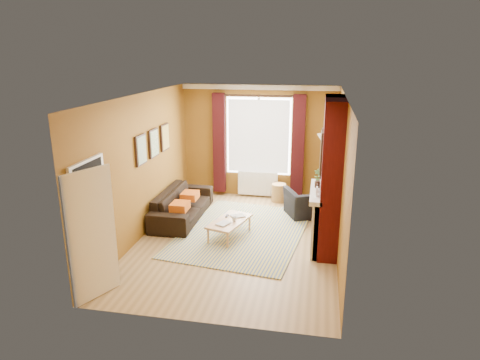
# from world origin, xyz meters

# --- Properties ---
(ground) EXTENTS (5.50, 5.50, 0.00)m
(ground) POSITION_xyz_m (0.00, 0.00, 0.00)
(ground) COLOR olive
(ground) RESTS_ON ground
(room_walls) EXTENTS (3.82, 5.54, 2.83)m
(room_walls) POSITION_xyz_m (0.64, 0.28, 1.39)
(room_walls) COLOR brown
(room_walls) RESTS_ON ground
(striped_rug) EXTENTS (2.78, 3.56, 0.02)m
(striped_rug) POSITION_xyz_m (0.04, 0.36, 0.01)
(striped_rug) COLOR #365595
(striped_rug) RESTS_ON ground
(sofa) EXTENTS (0.86, 2.18, 0.64)m
(sofa) POSITION_xyz_m (-1.42, 0.89, 0.32)
(sofa) COLOR black
(sofa) RESTS_ON ground
(armchair) EXTENTS (1.22, 1.16, 0.62)m
(armchair) POSITION_xyz_m (1.33, 1.55, 0.31)
(armchair) COLOR black
(armchair) RESTS_ON ground
(coffee_table) EXTENTS (0.80, 1.17, 0.35)m
(coffee_table) POSITION_xyz_m (-0.18, 0.09, 0.32)
(coffee_table) COLOR tan
(coffee_table) RESTS_ON ground
(wicker_stool) EXTENTS (0.40, 0.40, 0.44)m
(wicker_stool) POSITION_xyz_m (0.57, 2.40, 0.22)
(wicker_stool) COLOR #9F7A45
(wicker_stool) RESTS_ON ground
(floor_lamp) EXTENTS (0.34, 0.34, 1.75)m
(floor_lamp) POSITION_xyz_m (1.55, 2.23, 1.38)
(floor_lamp) COLOR black
(floor_lamp) RESTS_ON ground
(book_a) EXTENTS (0.30, 0.33, 0.03)m
(book_a) POSITION_xyz_m (-0.35, -0.08, 0.37)
(book_a) COLOR #999999
(book_a) RESTS_ON coffee_table
(book_b) EXTENTS (0.34, 0.31, 0.02)m
(book_b) POSITION_xyz_m (-0.11, 0.42, 0.36)
(book_b) COLOR #999999
(book_b) RESTS_ON coffee_table
(mug) EXTENTS (0.13, 0.13, 0.09)m
(mug) POSITION_xyz_m (-0.08, 0.05, 0.40)
(mug) COLOR #999999
(mug) RESTS_ON coffee_table
(tv_remote) EXTENTS (0.05, 0.15, 0.02)m
(tv_remote) POSITION_xyz_m (-0.28, 0.29, 0.36)
(tv_remote) COLOR #262628
(tv_remote) RESTS_ON coffee_table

